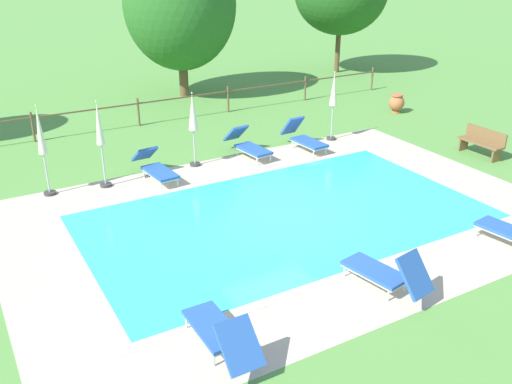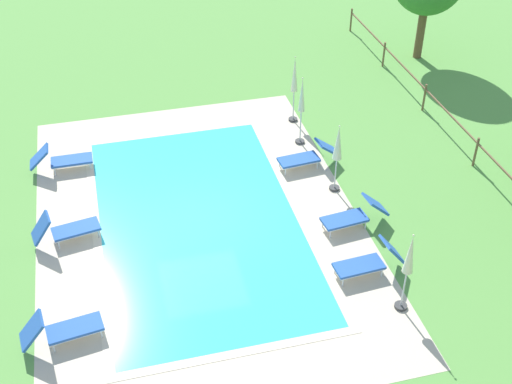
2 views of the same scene
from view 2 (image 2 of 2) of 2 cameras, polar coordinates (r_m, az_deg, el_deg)
name	(u,v)px [view 2 (image 2 of 2)]	position (r m, az deg, el deg)	size (l,w,h in m)	color
ground_plane	(199,221)	(19.57, -4.89, -2.48)	(160.00, 160.00, 0.00)	#599342
pool_deck_paving	(199,221)	(19.57, -4.89, -2.47)	(13.37, 9.14, 0.01)	beige
swimming_pool_water	(199,221)	(19.57, -4.89, -2.47)	(9.81, 5.58, 0.01)	#38C6D1
pool_coping_rim	(199,221)	(19.57, -4.89, -2.46)	(10.29, 6.06, 0.01)	beige
sun_lounger_north_near_steps	(66,229)	(19.33, -15.82, -3.05)	(0.92, 1.91, 1.01)	#2856A8
sun_lounger_north_mid	(63,329)	(16.60, -16.10, -11.13)	(0.86, 1.95, 0.97)	#2856A8
sun_lounger_north_far	(354,215)	(19.30, 8.27, -1.97)	(0.81, 2.00, 0.90)	#2856A8
sun_lounger_north_end	(62,159)	(22.28, -16.11, 2.67)	(0.60, 1.94, 0.91)	#2856A8
sun_lounger_south_near_corner	(307,156)	(21.63, 4.35, 3.04)	(0.78, 2.04, 0.85)	#2856A8
sun_lounger_south_far	(369,261)	(17.85, 9.53, -5.83)	(0.73, 1.89, 0.99)	#2856A8
patio_umbrella_closed_row_west	(294,80)	(23.50, 3.28, 9.47)	(0.32, 0.32, 2.50)	#383838
patio_umbrella_closed_row_mid_west	(338,147)	(20.02, 6.95, 3.79)	(0.32, 0.32, 2.28)	#383838
patio_umbrella_closed_row_centre	(409,260)	(16.30, 12.86, -5.68)	(0.32, 0.32, 2.37)	#383838
patio_umbrella_closed_row_mid_east	(302,102)	(22.21, 3.89, 7.67)	(0.32, 0.32, 2.46)	#383838
perimeter_fence	(477,147)	(22.54, 18.23, 3.62)	(22.47, 0.08, 1.05)	brown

